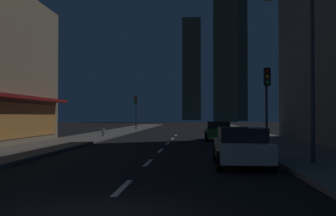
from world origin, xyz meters
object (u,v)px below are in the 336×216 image
object	(u,v)px
traffic_light_near_right	(267,90)
traffic_light_far_left	(136,105)
car_parked_near	(241,146)
fire_hydrant_far_left	(103,133)
street_lamp_right	(289,30)
car_parked_far	(218,131)

from	to	relation	value
traffic_light_near_right	traffic_light_far_left	distance (m)	28.66
car_parked_near	fire_hydrant_far_left	world-z (taller)	car_parked_near
traffic_light_near_right	traffic_light_far_left	xyz separation A→B (m)	(-11.00, 26.46, 0.00)
traffic_light_far_left	street_lamp_right	distance (m)	33.42
car_parked_near	street_lamp_right	size ratio (longest dim) A/B	0.64
car_parked_far	car_parked_near	bearing A→B (deg)	-90.00
traffic_light_far_left	car_parked_far	bearing A→B (deg)	-61.80
fire_hydrant_far_left	traffic_light_near_right	size ratio (longest dim) A/B	0.16
traffic_light_near_right	car_parked_far	bearing A→B (deg)	101.32
street_lamp_right	traffic_light_near_right	bearing A→B (deg)	88.64
car_parked_far	traffic_light_near_right	world-z (taller)	traffic_light_near_right
traffic_light_near_right	street_lamp_right	bearing A→B (deg)	-91.36
traffic_light_near_right	car_parked_near	bearing A→B (deg)	-110.68
car_parked_near	fire_hydrant_far_left	size ratio (longest dim) A/B	6.48
car_parked_far	fire_hydrant_far_left	size ratio (longest dim) A/B	6.48
fire_hydrant_far_left	traffic_light_far_left	bearing A→B (deg)	88.43
car_parked_near	traffic_light_near_right	distance (m)	5.91
car_parked_far	traffic_light_far_left	world-z (taller)	traffic_light_far_left
traffic_light_near_right	street_lamp_right	distance (m)	5.42
car_parked_far	street_lamp_right	world-z (taller)	street_lamp_right
fire_hydrant_far_left	traffic_light_near_right	distance (m)	16.68
traffic_light_near_right	street_lamp_right	size ratio (longest dim) A/B	0.64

